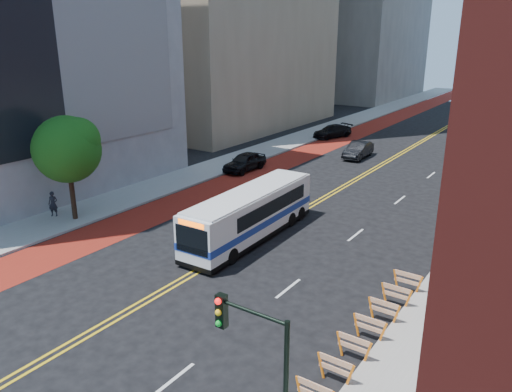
{
  "coord_description": "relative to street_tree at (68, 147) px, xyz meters",
  "views": [
    {
      "loc": [
        15.5,
        -12.49,
        11.73
      ],
      "look_at": [
        1.57,
        8.0,
        3.53
      ],
      "focal_mm": 35.0,
      "sensor_mm": 36.0,
      "label": 1
    }
  ],
  "objects": [
    {
      "name": "transit_bus",
      "position": [
        11.04,
        4.1,
        -3.37
      ],
      "size": [
        2.64,
        10.81,
        2.96
      ],
      "rotation": [
        0.0,
        0.0,
        0.03
      ],
      "color": "silver",
      "rests_on": "ground"
    },
    {
      "name": "ground",
      "position": [
        11.24,
        -6.04,
        -4.91
      ],
      "size": [
        160.0,
        160.0,
        0.0
      ],
      "primitive_type": "plane",
      "color": "black",
      "rests_on": "ground"
    },
    {
      "name": "center_line_outer",
      "position": [
        11.42,
        23.96,
        -4.91
      ],
      "size": [
        0.14,
        140.0,
        0.01
      ],
      "primitive_type": "cube",
      "color": "gold",
      "rests_on": "ground"
    },
    {
      "name": "car_b",
      "position": [
        8.33,
        26.26,
        -4.14
      ],
      "size": [
        1.87,
        4.75,
        1.54
      ],
      "primitive_type": "imported",
      "rotation": [
        0.0,
        0.0,
        0.05
      ],
      "color": "black",
      "rests_on": "ground"
    },
    {
      "name": "traffic_signal",
      "position": [
        20.66,
        -9.55,
        -1.19
      ],
      "size": [
        2.21,
        0.34,
        5.07
      ],
      "color": "black",
      "rests_on": "sidewalk_right"
    },
    {
      "name": "car_c",
      "position": [
        1.94,
        33.67,
        -4.19
      ],
      "size": [
        3.65,
        5.39,
        1.45
      ],
      "primitive_type": "imported",
      "rotation": [
        0.0,
        0.0,
        -0.36
      ],
      "color": "black",
      "rests_on": "ground"
    },
    {
      "name": "center_line_inner",
      "position": [
        11.06,
        23.96,
        -4.91
      ],
      "size": [
        0.14,
        140.0,
        0.01
      ],
      "primitive_type": "cube",
      "color": "gold",
      "rests_on": "ground"
    },
    {
      "name": "bus_lane_paint",
      "position": [
        3.14,
        23.96,
        -4.91
      ],
      "size": [
        3.6,
        140.0,
        0.01
      ],
      "primitive_type": "cube",
      "color": "maroon",
      "rests_on": "ground"
    },
    {
      "name": "sidewalk_left",
      "position": [
        -0.76,
        23.96,
        -4.84
      ],
      "size": [
        4.0,
        140.0,
        0.15
      ],
      "primitive_type": "cube",
      "color": "gray",
      "rests_on": "ground"
    },
    {
      "name": "lane_dashes",
      "position": [
        16.04,
        31.96,
        -4.9
      ],
      "size": [
        0.14,
        98.2,
        0.01
      ],
      "color": "silver",
      "rests_on": "ground"
    },
    {
      "name": "street_tree",
      "position": [
        0.0,
        0.0,
        0.0
      ],
      "size": [
        4.2,
        4.2,
        6.7
      ],
      "color": "black",
      "rests_on": "sidewalk_left"
    },
    {
      "name": "pedestrian",
      "position": [
        -1.59,
        -0.51,
        -3.93
      ],
      "size": [
        0.73,
        0.67,
        1.66
      ],
      "primitive_type": "imported",
      "rotation": [
        0.0,
        0.0,
        0.58
      ],
      "color": "black",
      "rests_on": "sidewalk_left"
    },
    {
      "name": "car_a",
      "position": [
        1.94,
        16.19,
        -4.11
      ],
      "size": [
        1.96,
        4.71,
        1.6
      ],
      "primitive_type": "imported",
      "rotation": [
        0.0,
        0.0,
        -0.02
      ],
      "color": "black",
      "rests_on": "ground"
    },
    {
      "name": "construction_barriers",
      "position": [
        20.84,
        -2.62,
        -4.24
      ],
      "size": [
        1.42,
        10.91,
        1.0
      ],
      "color": "orange",
      "rests_on": "ground"
    }
  ]
}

